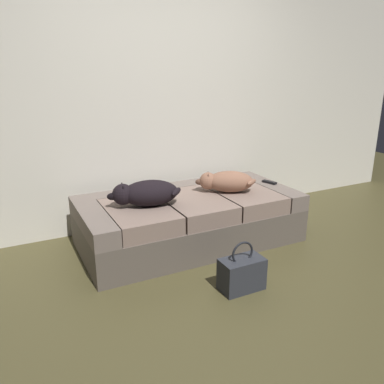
{
  "coord_description": "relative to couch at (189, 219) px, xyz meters",
  "views": [
    {
      "loc": [
        -1.48,
        -1.95,
        1.55
      ],
      "look_at": [
        0.0,
        0.98,
        0.5
      ],
      "focal_mm": 36.5,
      "sensor_mm": 36.0,
      "label": 1
    }
  ],
  "objects": [
    {
      "name": "back_wall",
      "position": [
        0.0,
        0.68,
        1.18
      ],
      "size": [
        6.4,
        0.1,
        2.8
      ],
      "primitive_type": "cube",
      "color": "silver",
      "rests_on": "ground"
    },
    {
      "name": "tv_remote",
      "position": [
        0.89,
        -0.0,
        0.24
      ],
      "size": [
        0.09,
        0.16,
        0.02
      ],
      "primitive_type": "cube",
      "rotation": [
        0.0,
        0.0,
        0.33
      ],
      "color": "black",
      "rests_on": "couch"
    },
    {
      "name": "dog_tan",
      "position": [
        0.36,
        -0.04,
        0.32
      ],
      "size": [
        0.54,
        0.41,
        0.19
      ],
      "color": "#8B5F48",
      "rests_on": "couch"
    },
    {
      "name": "ground_plane",
      "position": [
        0.0,
        -1.03,
        -0.22
      ],
      "size": [
        10.0,
        10.0,
        0.0
      ],
      "primitive_type": "plane",
      "color": "#474125"
    },
    {
      "name": "dog_dark",
      "position": [
        -0.44,
        -0.07,
        0.33
      ],
      "size": [
        0.63,
        0.36,
        0.21
      ],
      "color": "black",
      "rests_on": "couch"
    },
    {
      "name": "couch",
      "position": [
        0.0,
        0.0,
        0.0
      ],
      "size": [
        1.96,
        0.96,
        0.45
      ],
      "color": "#595047",
      "rests_on": "ground"
    },
    {
      "name": "handbag",
      "position": [
        -0.03,
        -0.91,
        -0.1
      ],
      "size": [
        0.32,
        0.18,
        0.38
      ],
      "color": "#2A2D34",
      "rests_on": "ground"
    }
  ]
}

